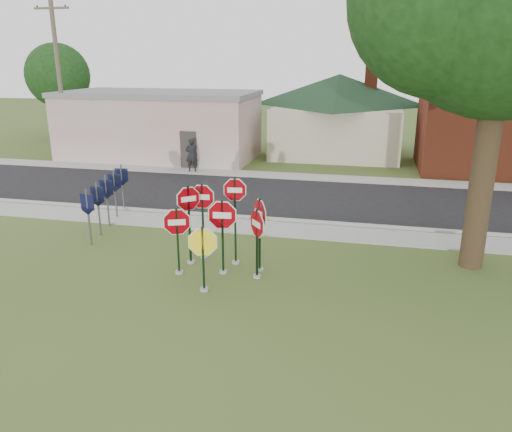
% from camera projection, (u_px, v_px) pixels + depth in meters
% --- Properties ---
extents(ground, '(120.00, 120.00, 0.00)m').
position_uv_depth(ground, '(206.00, 290.00, 13.92)').
color(ground, '#3F5821').
rests_on(ground, ground).
extents(sidewalk_near, '(60.00, 1.60, 0.06)m').
position_uv_depth(sidewalk_near, '(252.00, 227.00, 19.02)').
color(sidewalk_near, gray).
rests_on(sidewalk_near, ground).
extents(road, '(60.00, 7.00, 0.04)m').
position_uv_depth(road, '(274.00, 197.00, 23.21)').
color(road, black).
rests_on(road, ground).
extents(sidewalk_far, '(60.00, 1.60, 0.06)m').
position_uv_depth(sidewalk_far, '(289.00, 176.00, 27.20)').
color(sidewalk_far, gray).
rests_on(sidewalk_far, ground).
extents(curb, '(60.00, 0.20, 0.14)m').
position_uv_depth(curb, '(257.00, 218.00, 19.94)').
color(curb, gray).
rests_on(curb, ground).
extents(stop_sign_center, '(1.17, 0.24, 2.42)m').
position_uv_depth(stop_sign_center, '(222.00, 226.00, 14.59)').
color(stop_sign_center, '#99968E').
rests_on(stop_sign_center, ground).
extents(stop_sign_yellow, '(1.09, 0.26, 1.99)m').
position_uv_depth(stop_sign_yellow, '(203.00, 252.00, 13.55)').
color(stop_sign_yellow, '#99968E').
rests_on(stop_sign_yellow, ground).
extents(stop_sign_left, '(1.03, 0.42, 2.18)m').
position_uv_depth(stop_sign_left, '(177.00, 232.00, 14.61)').
color(stop_sign_left, '#99968E').
rests_on(stop_sign_left, ground).
extents(stop_sign_right, '(0.71, 0.87, 2.23)m').
position_uv_depth(stop_sign_right, '(257.00, 235.00, 14.33)').
color(stop_sign_right, '#99968E').
rests_on(stop_sign_right, ground).
extents(stop_sign_back_right, '(0.97, 0.24, 2.88)m').
position_uv_depth(stop_sign_back_right, '(235.00, 209.00, 15.21)').
color(stop_sign_back_right, '#99968E').
rests_on(stop_sign_back_right, ground).
extents(stop_sign_back_left, '(1.07, 0.24, 2.59)m').
position_uv_depth(stop_sign_back_left, '(203.00, 210.00, 15.71)').
color(stop_sign_back_left, '#99968E').
rests_on(stop_sign_back_left, ground).
extents(stop_sign_far_right, '(0.69, 0.93, 2.41)m').
position_uv_depth(stop_sign_far_right, '(260.00, 224.00, 14.75)').
color(stop_sign_far_right, '#99968E').
rests_on(stop_sign_far_right, ground).
extents(stop_sign_far_left, '(0.79, 0.69, 2.62)m').
position_uv_depth(stop_sign_far_left, '(189.00, 214.00, 15.29)').
color(stop_sign_far_left, '#99968E').
rests_on(stop_sign_far_left, ground).
extents(route_sign_row, '(1.43, 4.63, 2.00)m').
position_uv_depth(route_sign_row, '(107.00, 195.00, 18.88)').
color(route_sign_row, '#59595E').
rests_on(route_sign_row, ground).
extents(building_stucco, '(12.20, 6.20, 4.20)m').
position_uv_depth(building_stucco, '(160.00, 124.00, 31.91)').
color(building_stucco, beige).
rests_on(building_stucco, ground).
extents(building_house, '(11.60, 11.60, 6.20)m').
position_uv_depth(building_house, '(339.00, 98.00, 32.83)').
color(building_house, beige).
rests_on(building_house, ground).
extents(utility_pole_near, '(2.20, 0.26, 9.50)m').
position_uv_depth(utility_pole_near, '(60.00, 80.00, 29.52)').
color(utility_pole_near, brown).
rests_on(utility_pole_near, ground).
extents(bg_tree_left, '(4.90, 4.90, 7.35)m').
position_uv_depth(bg_tree_left, '(58.00, 76.00, 39.00)').
color(bg_tree_left, '#312315').
rests_on(bg_tree_left, ground).
extents(pedestrian, '(0.78, 0.63, 1.87)m').
position_uv_depth(pedestrian, '(192.00, 155.00, 27.97)').
color(pedestrian, black).
rests_on(pedestrian, sidewalk_far).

